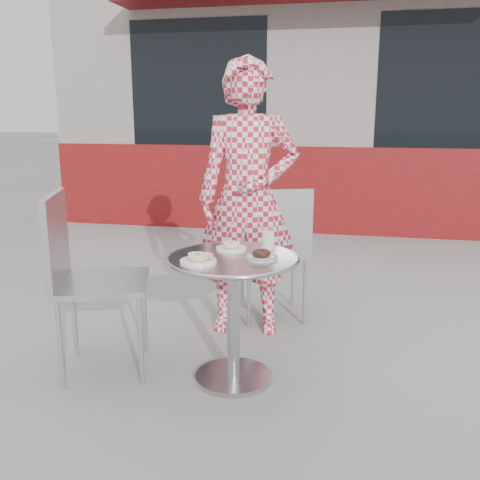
% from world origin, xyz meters
% --- Properties ---
extents(ground, '(60.00, 60.00, 0.00)m').
position_xyz_m(ground, '(0.00, 0.00, 0.00)').
color(ground, gray).
rests_on(ground, ground).
extents(storefront, '(6.02, 4.55, 3.00)m').
position_xyz_m(storefront, '(-0.00, 5.56, 1.49)').
color(storefront, gray).
rests_on(storefront, ground).
extents(bistro_table, '(0.67, 0.67, 0.68)m').
position_xyz_m(bistro_table, '(0.02, -0.00, 0.51)').
color(bistro_table, silver).
rests_on(bistro_table, ground).
extents(chair_far, '(0.55, 0.55, 0.92)m').
position_xyz_m(chair_far, '(0.08, 0.94, 0.28)').
color(chair_far, '#ADB0B5').
rests_on(chair_far, ground).
extents(chair_left, '(0.60, 0.59, 0.98)m').
position_xyz_m(chair_left, '(-0.70, -0.04, 0.30)').
color(chair_left, '#ADB0B5').
rests_on(chair_left, ground).
extents(seated_person, '(0.69, 0.51, 1.72)m').
position_xyz_m(seated_person, '(-0.04, 0.69, 0.86)').
color(seated_person, '#B81C33').
rests_on(seated_person, ground).
extents(plate_far, '(0.16, 0.16, 0.04)m').
position_xyz_m(plate_far, '(-0.02, 0.14, 0.69)').
color(plate_far, white).
rests_on(plate_far, bistro_table).
extents(plate_near, '(0.18, 0.18, 0.05)m').
position_xyz_m(plate_near, '(-0.12, -0.14, 0.70)').
color(plate_near, white).
rests_on(plate_near, bistro_table).
extents(plate_checker, '(0.16, 0.16, 0.04)m').
position_xyz_m(plate_checker, '(0.16, -0.01, 0.69)').
color(plate_checker, white).
rests_on(plate_checker, bistro_table).
extents(milk_cup, '(0.07, 0.07, 0.11)m').
position_xyz_m(milk_cup, '(0.16, 0.19, 0.73)').
color(milk_cup, white).
rests_on(milk_cup, bistro_table).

